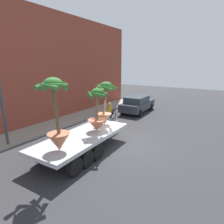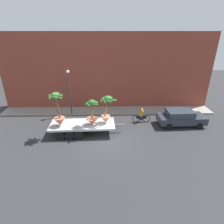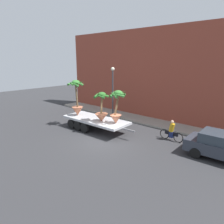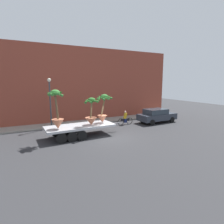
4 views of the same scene
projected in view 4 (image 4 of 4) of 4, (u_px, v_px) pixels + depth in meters
ground_plane at (110, 137)px, 15.48m from camera, size 60.00×60.00×0.00m
sidewalk at (87, 122)px, 20.84m from camera, size 24.00×2.20×0.15m
building_facade at (81, 85)px, 21.66m from camera, size 24.00×1.20×8.59m
flatbed_trailer at (77, 128)px, 15.31m from camera, size 6.79×2.46×0.98m
potted_palm_rear at (91, 114)px, 15.46m from camera, size 1.23×1.30×2.34m
potted_palm_middle at (57, 112)px, 14.03m from camera, size 1.33×1.28×3.06m
potted_palm_front at (103, 109)px, 16.28m from camera, size 1.43×1.48×2.56m
cyclist at (125, 118)px, 19.85m from camera, size 1.84×0.35×1.54m
parked_car at (157, 115)px, 20.84m from camera, size 4.58×2.09×1.58m
street_lamp at (50, 96)px, 17.85m from camera, size 0.36×0.36×4.83m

